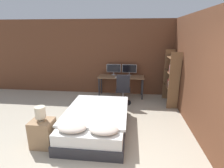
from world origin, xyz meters
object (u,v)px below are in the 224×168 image
at_px(bed, 96,121).
at_px(keyboard, 121,77).
at_px(bookshelf, 172,76).
at_px(desk, 121,79).
at_px(bedside_lamp, 40,112).
at_px(office_chair, 123,92).
at_px(computer_mouse, 129,77).
at_px(nightstand, 43,133).
at_px(monitor_right, 129,69).
at_px(monitor_left, 114,69).

height_order(bed, keyboard, keyboard).
bearing_deg(bookshelf, desk, 160.52).
relative_size(bedside_lamp, keyboard, 0.78).
height_order(office_chair, bookshelf, bookshelf).
xyz_separation_m(desk, computer_mouse, (0.28, -0.18, 0.11)).
relative_size(nightstand, computer_mouse, 8.07).
relative_size(nightstand, office_chair, 0.57).
xyz_separation_m(nightstand, computer_mouse, (1.68, 2.89, 0.49)).
bearing_deg(bed, bookshelf, 41.80).
distance_m(monitor_right, keyboard, 0.51).
height_order(nightstand, monitor_right, monitor_right).
bearing_deg(office_chair, bedside_lamp, -122.35).
bearing_deg(bookshelf, office_chair, -175.62).
bearing_deg(nightstand, bed, 34.64).
relative_size(nightstand, monitor_right, 1.09).
height_order(monitor_left, office_chair, monitor_left).
height_order(bed, computer_mouse, computer_mouse).
bearing_deg(computer_mouse, desk, 146.95).
bearing_deg(computer_mouse, bed, -107.77).
relative_size(nightstand, desk, 0.35).
bearing_deg(bookshelf, bed, -138.20).
distance_m(desk, bookshelf, 1.73).
distance_m(monitor_left, keyboard, 0.51).
xyz_separation_m(bedside_lamp, monitor_left, (1.11, 3.25, 0.24)).
xyz_separation_m(bed, bedside_lamp, (-0.96, -0.67, 0.48)).
height_order(desk, office_chair, office_chair).
bearing_deg(bedside_lamp, computer_mouse, 59.85).
distance_m(bedside_lamp, computer_mouse, 3.34).
distance_m(keyboard, computer_mouse, 0.28).
distance_m(bed, computer_mouse, 2.39).
bearing_deg(bedside_lamp, desk, 65.52).
bearing_deg(monitor_right, bedside_lamp, -117.32).
bearing_deg(keyboard, bedside_lamp, -115.83).
bearing_deg(bed, computer_mouse, 72.23).
height_order(nightstand, keyboard, keyboard).
xyz_separation_m(nightstand, office_chair, (1.51, 2.38, 0.12)).
distance_m(keyboard, office_chair, 0.63).
bearing_deg(keyboard, bed, -101.01).
bearing_deg(desk, bed, -100.20).
height_order(bedside_lamp, monitor_left, monitor_left).
distance_m(monitor_right, office_chair, 1.06).
xyz_separation_m(bedside_lamp, office_chair, (1.51, 2.38, -0.34)).
bearing_deg(nightstand, bedside_lamp, 0.00).
xyz_separation_m(bed, monitor_right, (0.72, 2.59, 0.73)).
relative_size(nightstand, bookshelf, 0.33).
bearing_deg(nightstand, computer_mouse, 59.85).
bearing_deg(keyboard, computer_mouse, 0.00).
bearing_deg(bed, monitor_left, 86.72).
bearing_deg(office_chair, keyboard, 102.48).
bearing_deg(desk, bookshelf, -19.48).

